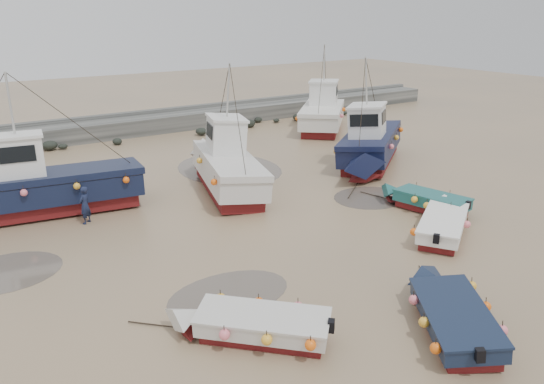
{
  "coord_description": "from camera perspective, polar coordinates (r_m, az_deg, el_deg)",
  "views": [
    {
      "loc": [
        -11.49,
        -15.4,
        8.66
      ],
      "look_at": [
        0.14,
        2.18,
        1.4
      ],
      "focal_mm": 35.0,
      "sensor_mm": 36.0,
      "label": 1
    }
  ],
  "objects": [
    {
      "name": "ground",
      "position": [
        21.08,
        2.97,
        -5.29
      ],
      "size": [
        120.0,
        120.0,
        0.0
      ],
      "primitive_type": "plane",
      "color": "#9F825D",
      "rests_on": "ground"
    },
    {
      "name": "seawall",
      "position": [
        39.95,
        -16.1,
        6.66
      ],
      "size": [
        60.0,
        4.92,
        1.5
      ],
      "color": "gray",
      "rests_on": "ground"
    },
    {
      "name": "puddle_a",
      "position": [
        17.44,
        -4.65,
        -10.83
      ],
      "size": [
        4.15,
        4.15,
        0.01
      ],
      "primitive_type": "cylinder",
      "color": "#595046",
      "rests_on": "ground"
    },
    {
      "name": "puddle_b",
      "position": [
        26.24,
        10.47,
        -0.59
      ],
      "size": [
        3.66,
        3.66,
        0.01
      ],
      "primitive_type": "cylinder",
      "color": "#595046",
      "rests_on": "ground"
    },
    {
      "name": "puddle_c",
      "position": [
        20.84,
        -26.73,
        -7.73
      ],
      "size": [
        3.78,
        3.78,
        0.01
      ],
      "primitive_type": "cylinder",
      "color": "#595046",
      "rests_on": "ground"
    },
    {
      "name": "puddle_d",
      "position": [
        30.65,
        -4.64,
        2.54
      ],
      "size": [
        5.61,
        5.61,
        0.01
      ],
      "primitive_type": "cylinder",
      "color": "#595046",
      "rests_on": "ground"
    },
    {
      "name": "dinghy_0",
      "position": [
        15.03,
        -2.37,
        -13.67
      ],
      "size": [
        4.64,
        4.65,
        1.43
      ],
      "rotation": [
        0.0,
        0.0,
        0.78
      ],
      "color": "maroon",
      "rests_on": "ground"
    },
    {
      "name": "dinghy_1",
      "position": [
        16.32,
        18.87,
        -11.96
      ],
      "size": [
        4.14,
        5.46,
        1.43
      ],
      "rotation": [
        0.0,
        0.0,
        -0.6
      ],
      "color": "maroon",
      "rests_on": "ground"
    },
    {
      "name": "dinghy_2",
      "position": [
        25.08,
        16.06,
        -0.62
      ],
      "size": [
        2.35,
        5.44,
        1.43
      ],
      "rotation": [
        0.0,
        0.0,
        0.23
      ],
      "color": "maroon",
      "rests_on": "ground"
    },
    {
      "name": "dinghy_3",
      "position": [
        22.72,
        18.05,
        -2.92
      ],
      "size": [
        5.75,
        4.06,
        1.43
      ],
      "rotation": [
        0.0,
        0.0,
        -1.01
      ],
      "color": "maroon",
      "rests_on": "ground"
    },
    {
      "name": "cabin_boat_0",
      "position": [
        25.54,
        -24.21,
        0.55
      ],
      "size": [
        11.24,
        4.26,
        6.22
      ],
      "rotation": [
        0.0,
        0.0,
        1.42
      ],
      "color": "maroon",
      "rests_on": "ground"
    },
    {
      "name": "cabin_boat_1",
      "position": [
        26.82,
        -5.18,
        3.08
      ],
      "size": [
        4.61,
        10.11,
        6.22
      ],
      "rotation": [
        0.0,
        0.0,
        -0.28
      ],
      "color": "maroon",
      "rests_on": "ground"
    },
    {
      "name": "cabin_boat_2",
      "position": [
        31.33,
        10.57,
        5.14
      ],
      "size": [
        9.19,
        7.44,
        6.22
      ],
      "rotation": [
        0.0,
        0.0,
        2.22
      ],
      "color": "maroon",
      "rests_on": "ground"
    },
    {
      "name": "cabin_boat_3",
      "position": [
        40.89,
        5.53,
        8.61
      ],
      "size": [
        7.95,
        8.16,
        6.22
      ],
      "rotation": [
        0.0,
        0.0,
        -0.77
      ],
      "color": "maroon",
      "rests_on": "ground"
    },
    {
      "name": "person",
      "position": [
        24.11,
        -19.28,
        -3.17
      ],
      "size": [
        0.71,
        0.69,
        1.64
      ],
      "primitive_type": "imported",
      "rotation": [
        0.0,
        0.0,
        3.85
      ],
      "color": "#171E39",
      "rests_on": "ground"
    }
  ]
}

